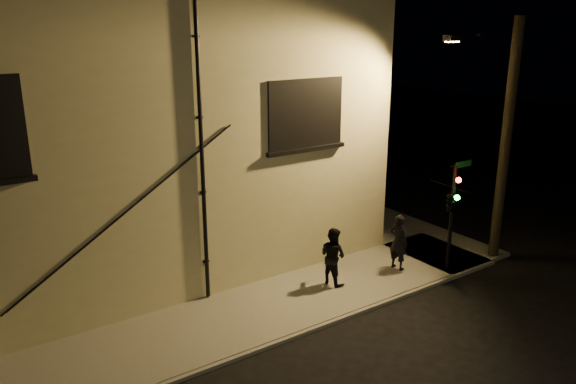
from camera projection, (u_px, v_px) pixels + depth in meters
ground at (323, 326)px, 14.50m from camera, size 90.00×90.00×0.00m
sidewalk at (270, 257)px, 18.60m from camera, size 21.00×16.00×0.12m
building at (87, 121)px, 18.68m from camera, size 16.20×12.23×8.80m
pedestrian_a at (399, 242)px, 17.39m from camera, size 0.51×0.70×1.77m
pedestrian_b at (333, 256)px, 16.41m from camera, size 0.79×0.94×1.73m
traffic_signal at (452, 200)px, 16.84m from camera, size 1.24×2.00×3.40m
streetlamp_pole at (503, 138)px, 17.54m from camera, size 2.05×1.40×7.73m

